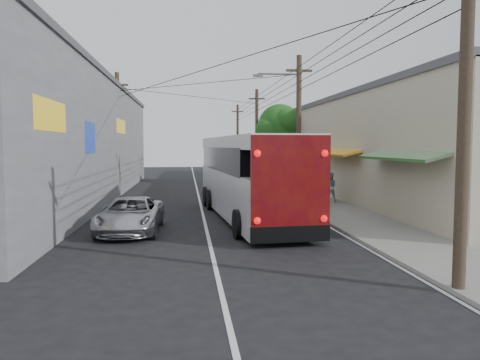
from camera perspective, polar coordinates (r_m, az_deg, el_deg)
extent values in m
plane|color=black|center=(11.97, -2.79, -11.55)|extent=(120.00, 120.00, 0.00)
cube|color=slate|center=(32.47, 6.40, -1.44)|extent=(3.00, 80.00, 0.12)
cube|color=#B8AB92|center=(35.49, 12.83, 3.72)|extent=(6.00, 40.00, 6.00)
cube|color=#4C4C51|center=(35.60, 12.91, 8.71)|extent=(6.20, 40.00, 0.30)
cube|color=#186D18|center=(19.42, 19.26, 2.95)|extent=(1.39, 6.00, 0.46)
cube|color=orange|center=(26.85, 11.82, 3.39)|extent=(1.39, 6.00, 0.46)
cube|color=#186D18|center=(34.54, 7.65, 3.61)|extent=(1.39, 6.00, 0.46)
cube|color=orange|center=(42.34, 5.00, 3.74)|extent=(1.39, 6.00, 0.46)
cube|color=#186D18|center=(50.21, 3.17, 3.82)|extent=(1.39, 6.00, 0.46)
cube|color=gray|center=(30.50, -21.32, 4.41)|extent=(7.00, 36.00, 7.00)
cube|color=#4C4C51|center=(30.74, -21.50, 11.13)|extent=(7.20, 36.00, 0.30)
cube|color=yellow|center=(16.11, -22.21, 7.29)|extent=(0.12, 3.50, 1.00)
cube|color=#1433A5|center=(21.92, -17.92, 4.93)|extent=(0.12, 2.20, 1.40)
cube|color=yellow|center=(31.81, -14.39, 6.35)|extent=(0.12, 4.00, 0.90)
cylinder|color=#473828|center=(11.22, 25.70, 7.63)|extent=(0.28, 0.28, 8.00)
cylinder|color=#473828|center=(25.21, 7.15, 5.90)|extent=(0.28, 0.28, 8.00)
cube|color=#473828|center=(25.51, 7.22, 13.10)|extent=(1.40, 0.12, 0.12)
cylinder|color=#473828|center=(39.94, 2.05, 5.30)|extent=(0.28, 0.28, 8.00)
cube|color=#473828|center=(40.13, 2.06, 9.87)|extent=(1.40, 0.12, 0.12)
cylinder|color=#473828|center=(54.82, -0.29, 5.01)|extent=(0.28, 0.28, 8.00)
cube|color=#473828|center=(54.96, -0.29, 8.35)|extent=(1.40, 0.12, 0.12)
cylinder|color=#473828|center=(31.82, -14.64, 5.44)|extent=(0.28, 0.28, 8.00)
cube|color=#473828|center=(32.05, -14.75, 11.17)|extent=(1.40, 0.12, 0.12)
cylinder|color=#59595E|center=(25.25, 4.73, 12.75)|extent=(2.20, 0.10, 0.10)
cube|color=#59595E|center=(25.04, 2.20, 12.60)|extent=(0.50, 0.18, 0.12)
cylinder|color=#3F2B19|center=(38.26, 4.86, 2.34)|extent=(0.44, 0.44, 4.00)
sphere|color=#134915|center=(38.27, 4.89, 6.53)|extent=(3.60, 3.60, 3.60)
sphere|color=#134915|center=(39.05, 6.15, 5.60)|extent=(2.60, 2.60, 2.60)
sphere|color=#134915|center=(37.70, 3.65, 5.97)|extent=(2.40, 2.40, 2.40)
sphere|color=#134915|center=(37.40, 5.80, 7.20)|extent=(2.20, 2.20, 2.20)
sphere|color=#134915|center=(39.11, 4.19, 6.78)|extent=(2.00, 2.00, 2.00)
cube|color=silver|center=(20.77, 1.03, -1.46)|extent=(3.61, 12.63, 1.97)
cube|color=black|center=(21.19, 0.74, 2.59)|extent=(3.46, 10.56, 1.04)
cube|color=silver|center=(20.67, 1.04, 4.56)|extent=(3.61, 12.63, 0.52)
cube|color=#651009|center=(14.67, 6.23, -0.40)|extent=(2.57, 0.30, 3.01)
cube|color=black|center=(14.89, 6.18, -6.58)|extent=(2.59, 0.32, 0.52)
sphere|color=red|center=(14.49, 2.10, -4.98)|extent=(0.23, 0.23, 0.23)
sphere|color=red|center=(15.14, 10.18, -4.65)|extent=(0.23, 0.23, 0.23)
sphere|color=red|center=(14.31, 2.12, 3.25)|extent=(0.23, 0.23, 0.23)
sphere|color=red|center=(14.96, 10.28, 3.23)|extent=(0.23, 0.23, 0.23)
cylinder|color=black|center=(16.37, -0.17, -5.39)|extent=(0.40, 1.06, 1.04)
cylinder|color=black|center=(17.05, 8.45, -5.04)|extent=(0.40, 1.06, 1.04)
cylinder|color=black|center=(23.68, -3.65, -2.41)|extent=(0.40, 1.06, 1.04)
cylinder|color=black|center=(24.15, 2.47, -2.27)|extent=(0.40, 1.06, 1.04)
cylinder|color=black|center=(25.21, -4.12, -2.01)|extent=(0.40, 1.06, 1.04)
cylinder|color=black|center=(25.66, 1.65, -1.89)|extent=(0.40, 1.06, 1.04)
imported|color=silver|center=(18.03, -13.19, -4.17)|extent=(2.36, 4.79, 1.31)
imported|color=#AAAAB2|center=(25.76, 5.48, -1.12)|extent=(2.72, 6.04, 1.72)
imported|color=#242328|center=(34.80, 2.33, 0.03)|extent=(2.06, 4.29, 1.41)
imported|color=black|center=(43.76, 0.34, 0.97)|extent=(1.97, 4.73, 1.52)
imported|color=#CF6D84|center=(24.93, 10.13, -1.03)|extent=(0.74, 0.60, 1.75)
imported|color=#8DB1CD|center=(26.61, 10.92, -0.85)|extent=(0.92, 0.79, 1.62)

